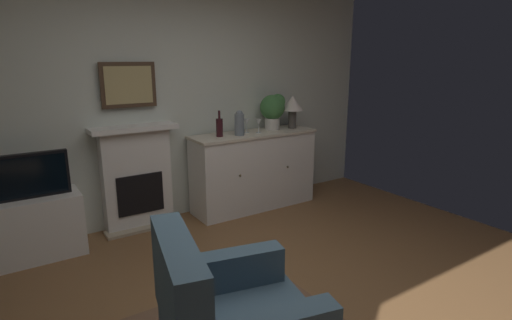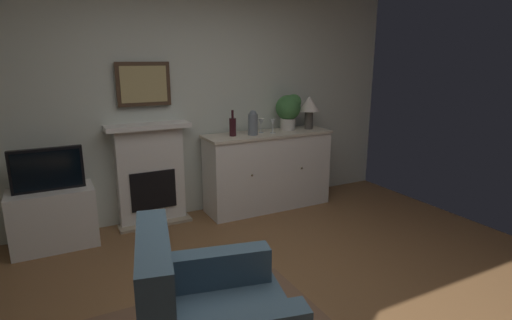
{
  "view_description": "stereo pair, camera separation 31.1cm",
  "coord_description": "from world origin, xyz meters",
  "px_view_note": "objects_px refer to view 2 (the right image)",
  "views": [
    {
      "loc": [
        -1.6,
        -1.95,
        1.77
      ],
      "look_at": [
        0.06,
        0.57,
        1.0
      ],
      "focal_mm": 28.29,
      "sensor_mm": 36.0,
      "label": 1
    },
    {
      "loc": [
        -1.33,
        -2.11,
        1.77
      ],
      "look_at": [
        0.06,
        0.57,
        1.0
      ],
      "focal_mm": 28.29,
      "sensor_mm": 36.0,
      "label": 2
    }
  ],
  "objects_px": {
    "fireplace_unit": "(151,174)",
    "tv_cabinet": "(54,218)",
    "framed_picture": "(144,84)",
    "wine_glass_center": "(273,123)",
    "vase_decorative": "(253,123)",
    "sideboard_cabinet": "(268,170)",
    "table_lamp": "(309,106)",
    "wine_glass_left": "(261,122)",
    "potted_plant_small": "(289,109)",
    "tv_set": "(47,170)",
    "wine_bottle": "(233,126)"
  },
  "relations": [
    {
      "from": "fireplace_unit",
      "to": "tv_cabinet",
      "type": "height_order",
      "value": "fireplace_unit"
    },
    {
      "from": "framed_picture",
      "to": "wine_glass_center",
      "type": "distance_m",
      "value": 1.49
    },
    {
      "from": "fireplace_unit",
      "to": "vase_decorative",
      "type": "bearing_deg",
      "value": -11.42
    },
    {
      "from": "fireplace_unit",
      "to": "sideboard_cabinet",
      "type": "height_order",
      "value": "fireplace_unit"
    },
    {
      "from": "wine_glass_center",
      "to": "tv_cabinet",
      "type": "xyz_separation_m",
      "value": [
        -2.36,
        0.06,
        -0.75
      ]
    },
    {
      "from": "framed_picture",
      "to": "sideboard_cabinet",
      "type": "distance_m",
      "value": 1.72
    },
    {
      "from": "framed_picture",
      "to": "tv_cabinet",
      "type": "relative_size",
      "value": 0.73
    },
    {
      "from": "fireplace_unit",
      "to": "vase_decorative",
      "type": "height_order",
      "value": "vase_decorative"
    },
    {
      "from": "table_lamp",
      "to": "wine_glass_center",
      "type": "distance_m",
      "value": 0.56
    },
    {
      "from": "wine_glass_left",
      "to": "potted_plant_small",
      "type": "bearing_deg",
      "value": 1.17
    },
    {
      "from": "sideboard_cabinet",
      "to": "wine_glass_center",
      "type": "height_order",
      "value": "wine_glass_center"
    },
    {
      "from": "tv_cabinet",
      "to": "tv_set",
      "type": "xyz_separation_m",
      "value": [
        -0.0,
        -0.02,
        0.49
      ]
    },
    {
      "from": "sideboard_cabinet",
      "to": "wine_glass_left",
      "type": "bearing_deg",
      "value": 153.46
    },
    {
      "from": "tv_cabinet",
      "to": "potted_plant_small",
      "type": "height_order",
      "value": "potted_plant_small"
    },
    {
      "from": "table_lamp",
      "to": "wine_glass_left",
      "type": "bearing_deg",
      "value": 176.68
    },
    {
      "from": "wine_bottle",
      "to": "vase_decorative",
      "type": "bearing_deg",
      "value": -13.48
    },
    {
      "from": "wine_bottle",
      "to": "wine_glass_left",
      "type": "xyz_separation_m",
      "value": [
        0.37,
        0.03,
        0.01
      ]
    },
    {
      "from": "fireplace_unit",
      "to": "tv_set",
      "type": "distance_m",
      "value": 1.02
    },
    {
      "from": "fireplace_unit",
      "to": "potted_plant_small",
      "type": "xyz_separation_m",
      "value": [
        1.66,
        -0.13,
        0.63
      ]
    },
    {
      "from": "fireplace_unit",
      "to": "framed_picture",
      "type": "relative_size",
      "value": 2.0
    },
    {
      "from": "fireplace_unit",
      "to": "wine_bottle",
      "type": "height_order",
      "value": "wine_bottle"
    },
    {
      "from": "wine_glass_center",
      "to": "tv_set",
      "type": "distance_m",
      "value": 2.38
    },
    {
      "from": "wine_bottle",
      "to": "fireplace_unit",
      "type": "bearing_deg",
      "value": 169.1
    },
    {
      "from": "fireplace_unit",
      "to": "potted_plant_small",
      "type": "height_order",
      "value": "potted_plant_small"
    },
    {
      "from": "sideboard_cabinet",
      "to": "potted_plant_small",
      "type": "xyz_separation_m",
      "value": [
        0.31,
        0.05,
        0.71
      ]
    },
    {
      "from": "table_lamp",
      "to": "potted_plant_small",
      "type": "bearing_deg",
      "value": 170.14
    },
    {
      "from": "sideboard_cabinet",
      "to": "tv_set",
      "type": "height_order",
      "value": "tv_set"
    },
    {
      "from": "wine_bottle",
      "to": "tv_cabinet",
      "type": "relative_size",
      "value": 0.39
    },
    {
      "from": "wine_glass_left",
      "to": "wine_glass_center",
      "type": "height_order",
      "value": "same"
    },
    {
      "from": "vase_decorative",
      "to": "potted_plant_small",
      "type": "bearing_deg",
      "value": 10.11
    },
    {
      "from": "sideboard_cabinet",
      "to": "fireplace_unit",
      "type": "bearing_deg",
      "value": 172.52
    },
    {
      "from": "wine_bottle",
      "to": "sideboard_cabinet",
      "type": "bearing_deg",
      "value": -0.5
    },
    {
      "from": "sideboard_cabinet",
      "to": "potted_plant_small",
      "type": "bearing_deg",
      "value": 8.34
    },
    {
      "from": "fireplace_unit",
      "to": "wine_bottle",
      "type": "bearing_deg",
      "value": -10.9
    },
    {
      "from": "wine_glass_left",
      "to": "wine_glass_center",
      "type": "bearing_deg",
      "value": -38.13
    },
    {
      "from": "fireplace_unit",
      "to": "tv_set",
      "type": "height_order",
      "value": "fireplace_unit"
    },
    {
      "from": "tv_set",
      "to": "table_lamp",
      "type": "bearing_deg",
      "value": 0.16
    },
    {
      "from": "sideboard_cabinet",
      "to": "wine_bottle",
      "type": "relative_size",
      "value": 5.28
    },
    {
      "from": "tv_cabinet",
      "to": "framed_picture",
      "type": "bearing_deg",
      "value": 12.01
    },
    {
      "from": "framed_picture",
      "to": "table_lamp",
      "type": "distance_m",
      "value": 1.96
    },
    {
      "from": "table_lamp",
      "to": "wine_bottle",
      "type": "height_order",
      "value": "table_lamp"
    },
    {
      "from": "table_lamp",
      "to": "wine_bottle",
      "type": "xyz_separation_m",
      "value": [
        -1.02,
        0.0,
        -0.17
      ]
    },
    {
      "from": "sideboard_cabinet",
      "to": "potted_plant_small",
      "type": "relative_size",
      "value": 3.56
    },
    {
      "from": "wine_glass_left",
      "to": "vase_decorative",
      "type": "relative_size",
      "value": 0.59
    },
    {
      "from": "wine_glass_center",
      "to": "framed_picture",
      "type": "bearing_deg",
      "value": 168.91
    },
    {
      "from": "fireplace_unit",
      "to": "potted_plant_small",
      "type": "relative_size",
      "value": 2.56
    },
    {
      "from": "framed_picture",
      "to": "wine_glass_center",
      "type": "relative_size",
      "value": 3.33
    },
    {
      "from": "framed_picture",
      "to": "wine_glass_left",
      "type": "bearing_deg",
      "value": -8.26
    },
    {
      "from": "table_lamp",
      "to": "framed_picture",
      "type": "bearing_deg",
      "value": 173.39
    },
    {
      "from": "sideboard_cabinet",
      "to": "tv_cabinet",
      "type": "relative_size",
      "value": 2.04
    }
  ]
}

